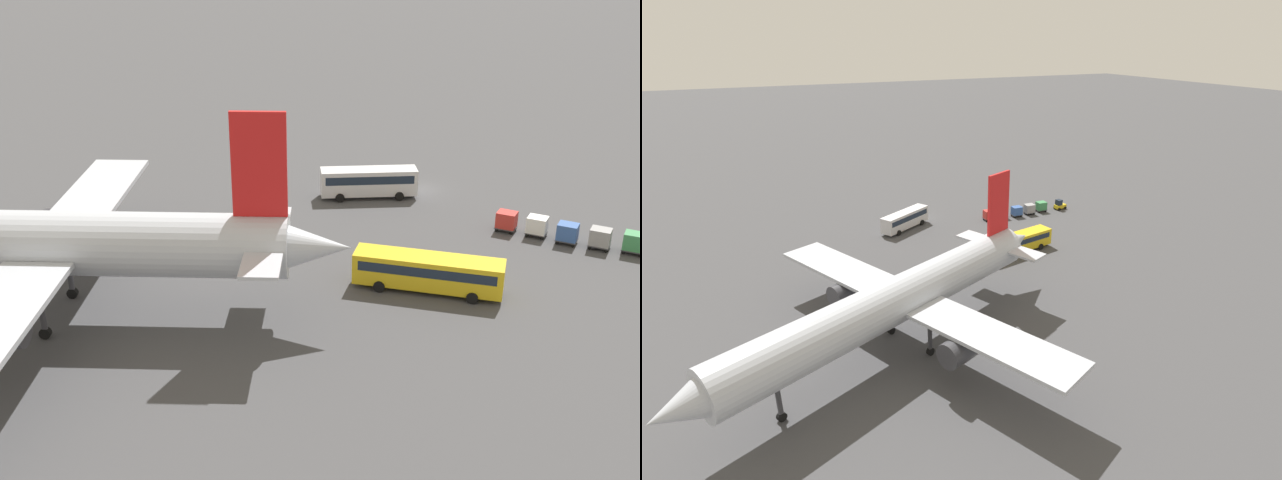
{
  "view_description": "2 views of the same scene",
  "coord_description": "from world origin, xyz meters",
  "views": [
    {
      "loc": [
        -28.12,
        82.81,
        32.43
      ],
      "look_at": [
        0.42,
        24.95,
        3.48
      ],
      "focal_mm": 45.0,
      "sensor_mm": 36.0,
      "label": 1
    },
    {
      "loc": [
        31.54,
        88.62,
        33.69
      ],
      "look_at": [
        1.32,
        23.93,
        4.23
      ],
      "focal_mm": 28.0,
      "sensor_mm": 36.0,
      "label": 2
    }
  ],
  "objects": [
    {
      "name": "cargo_cart_red",
      "position": [
        -12.05,
        7.66,
        1.19
      ],
      "size": [
        2.03,
        1.72,
        2.06
      ],
      "rotation": [
        0.0,
        0.0,
        -0.02
      ],
      "color": "#38383D",
      "rests_on": "ground"
    },
    {
      "name": "shuttle_bus_far",
      "position": [
        -9.18,
        23.38,
        1.9
      ],
      "size": [
        13.12,
        5.22,
        3.16
      ],
      "rotation": [
        0.0,
        0.0,
        0.19
      ],
      "color": "gold",
      "rests_on": "ground"
    },
    {
      "name": "cargo_cart_white",
      "position": [
        -15.1,
        7.6,
        1.19
      ],
      "size": [
        2.03,
        1.72,
        2.06
      ],
      "rotation": [
        0.0,
        0.0,
        -0.02
      ],
      "color": "#38383D",
      "rests_on": "ground"
    },
    {
      "name": "cargo_cart_green",
      "position": [
        -24.25,
        7.56,
        1.19
      ],
      "size": [
        2.03,
        1.72,
        2.06
      ],
      "rotation": [
        0.0,
        0.0,
        -0.02
      ],
      "color": "#38383D",
      "rests_on": "ground"
    },
    {
      "name": "shuttle_bus_near",
      "position": [
        4.21,
        5.04,
        1.98
      ],
      "size": [
        10.48,
        7.56,
        3.32
      ],
      "rotation": [
        0.0,
        0.0,
        0.53
      ],
      "color": "silver",
      "rests_on": "ground"
    },
    {
      "name": "airplane",
      "position": [
        17.44,
        41.72,
        6.51
      ],
      "size": [
        48.06,
        41.83,
        17.3
      ],
      "rotation": [
        0.0,
        0.0,
        0.42
      ],
      "color": "#B2B7C1",
      "rests_on": "ground"
    },
    {
      "name": "baggage_tug",
      "position": [
        -28.58,
        7.94,
        0.94
      ],
      "size": [
        2.55,
        1.91,
        2.1
      ],
      "rotation": [
        0.0,
        0.0,
        0.13
      ],
      "color": "gold",
      "rests_on": "ground"
    },
    {
      "name": "cargo_cart_grey",
      "position": [
        -21.2,
        7.91,
        1.19
      ],
      "size": [
        2.03,
        1.72,
        2.06
      ],
      "rotation": [
        0.0,
        0.0,
        -0.02
      ],
      "color": "#38383D",
      "rests_on": "ground"
    },
    {
      "name": "cargo_cart_blue",
      "position": [
        -18.15,
        8.06,
        1.19
      ],
      "size": [
        2.03,
        1.72,
        2.06
      ],
      "rotation": [
        0.0,
        0.0,
        -0.02
      ],
      "color": "#38383D",
      "rests_on": "ground"
    },
    {
      "name": "ground_plane",
      "position": [
        0.0,
        0.0,
        0.0
      ],
      "size": [
        600.0,
        600.0,
        0.0
      ],
      "primitive_type": "plane",
      "color": "#424244"
    },
    {
      "name": "worker_person",
      "position": [
        0.66,
        -0.73,
        0.87
      ],
      "size": [
        0.38,
        0.38,
        1.74
      ],
      "color": "#1E1E2D",
      "rests_on": "ground"
    }
  ]
}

